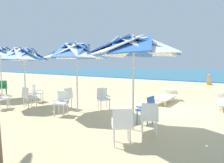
{
  "coord_description": "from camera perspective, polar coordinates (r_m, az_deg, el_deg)",
  "views": [
    {
      "loc": [
        2.55,
        -7.31,
        1.86
      ],
      "look_at": [
        -2.48,
        0.06,
        1.0
      ],
      "focal_mm": 30.64,
      "sensor_mm": 36.0,
      "label": 1
    }
  ],
  "objects": [
    {
      "name": "plastic_chair_3",
      "position": [
        7.65,
        -2.68,
        -4.76
      ],
      "size": [
        0.63,
        0.61,
        0.87
      ],
      "color": "white",
      "rests_on": "ground"
    },
    {
      "name": "plastic_chair_4",
      "position": [
        8.05,
        -13.45,
        -4.39
      ],
      "size": [
        0.52,
        0.49,
        0.87
      ],
      "color": "white",
      "rests_on": "ground"
    },
    {
      "name": "surf_foam",
      "position": [
        20.0,
        26.85,
        -0.43
      ],
      "size": [
        80.0,
        0.7,
        0.01
      ],
      "primitive_type": "cube",
      "color": "white",
      "rests_on": "ground"
    },
    {
      "name": "plastic_chair_0",
      "position": [
        5.05,
        11.08,
        -10.23
      ],
      "size": [
        0.6,
        0.62,
        0.87
      ],
      "color": "white",
      "rests_on": "ground"
    },
    {
      "name": "ground_plane",
      "position": [
        7.96,
        14.81,
        -8.19
      ],
      "size": [
        80.0,
        80.0,
        0.0
      ],
      "primitive_type": "plane",
      "color": "#D3B784"
    },
    {
      "name": "beach_umbrella_1",
      "position": [
        7.32,
        -10.52,
        8.71
      ],
      "size": [
        2.39,
        2.39,
        2.67
      ],
      "color": "silver",
      "rests_on": "ground"
    },
    {
      "name": "plastic_chair_9",
      "position": [
        12.59,
        -29.82,
        -1.45
      ],
      "size": [
        0.62,
        0.61,
        0.87
      ],
      "color": "#2D8C4C",
      "rests_on": "ground"
    },
    {
      "name": "plastic_chair_1",
      "position": [
        4.4,
        2.93,
        -12.5
      ],
      "size": [
        0.62,
        0.63,
        0.87
      ],
      "color": "white",
      "rests_on": "ground"
    },
    {
      "name": "beach_umbrella_2",
      "position": [
        9.12,
        -24.83,
        7.23
      ],
      "size": [
        2.02,
        2.02,
        2.6
      ],
      "color": "silver",
      "rests_on": "ground"
    },
    {
      "name": "beach_umbrella_0",
      "position": [
        5.24,
        6.5,
        10.1
      ],
      "size": [
        2.53,
        2.53,
        2.62
      ],
      "color": "silver",
      "rests_on": "ground"
    },
    {
      "name": "plastic_chair_7",
      "position": [
        8.72,
        -23.72,
        -3.96
      ],
      "size": [
        0.46,
        0.48,
        0.87
      ],
      "color": "white",
      "rests_on": "ground"
    },
    {
      "name": "plastic_chair_6",
      "position": [
        9.88,
        -21.65,
        -2.81
      ],
      "size": [
        0.56,
        0.59,
        0.87
      ],
      "color": "white",
      "rests_on": "ground"
    },
    {
      "name": "beach_umbrella_3",
      "position": [
        11.84,
        -30.49,
        7.5
      ],
      "size": [
        2.13,
        2.13,
        2.8
      ],
      "color": "silver",
      "rests_on": "ground"
    },
    {
      "name": "beachgoer_seated",
      "position": [
        18.55,
        27.01,
        0.04
      ],
      "size": [
        0.3,
        0.93,
        0.92
      ],
      "color": "yellow",
      "rests_on": "ground"
    },
    {
      "name": "sun_lounger_1",
      "position": [
        9.45,
        15.74,
        -4.31
      ],
      "size": [
        0.66,
        2.15,
        0.62
      ],
      "color": "white",
      "rests_on": "ground"
    },
    {
      "name": "plastic_chair_8",
      "position": [
        9.04,
        -30.2,
        -3.92
      ],
      "size": [
        0.62,
        0.63,
        0.87
      ],
      "color": "white",
      "rests_on": "ground"
    },
    {
      "name": "sea",
      "position": [
        38.18,
        30.48,
        2.01
      ],
      "size": [
        80.0,
        36.0,
        0.1
      ],
      "primitive_type": "cube",
      "color": "teal",
      "rests_on": "ground"
    },
    {
      "name": "plastic_chair_2",
      "position": [
        5.93,
        10.46,
        -7.85
      ],
      "size": [
        0.49,
        0.47,
        0.87
      ],
      "color": "blue",
      "rests_on": "ground"
    },
    {
      "name": "plastic_chair_5",
      "position": [
        7.09,
        -14.75,
        -5.75
      ],
      "size": [
        0.58,
        0.6,
        0.87
      ],
      "color": "white",
      "rests_on": "ground"
    }
  ]
}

